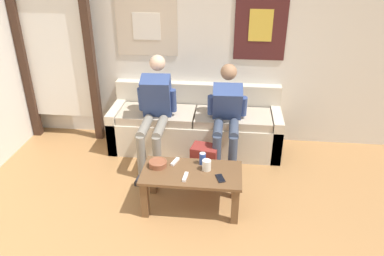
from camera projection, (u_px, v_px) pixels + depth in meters
wall_back at (196, 45)px, 4.70m from camera, size 10.00×0.07×2.55m
door_frame at (56, 51)px, 4.72m from camera, size 1.00×0.10×2.15m
couch at (195, 127)px, 4.84m from camera, size 2.15×0.69×0.80m
coffee_table at (192, 179)px, 3.72m from camera, size 0.99×0.51×0.42m
person_seated_adult at (155, 109)px, 4.39m from camera, size 0.47×0.96×1.26m
person_seated_teen at (227, 113)px, 4.35m from camera, size 0.47×0.90×1.17m
backpack at (204, 163)px, 4.26m from camera, size 0.33×0.28×0.39m
ceramic_bowl at (158, 163)px, 3.75m from camera, size 0.18×0.18×0.06m
pillar_candle at (207, 165)px, 3.68m from camera, size 0.09×0.09×0.12m
drink_can_blue at (203, 158)px, 3.78m from camera, size 0.07×0.07×0.12m
game_controller_near_left at (185, 177)px, 3.58m from camera, size 0.05×0.15×0.03m
game_controller_near_right at (175, 162)px, 3.82m from camera, size 0.08×0.15×0.03m
cell_phone at (220, 178)px, 3.57m from camera, size 0.11×0.15×0.01m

